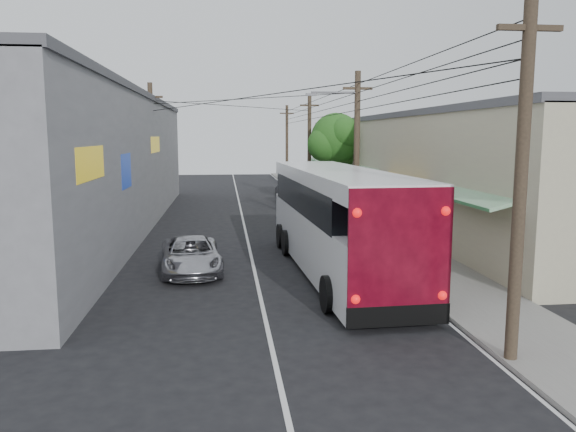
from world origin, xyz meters
name	(u,v)px	position (x,y,z in m)	size (l,w,h in m)	color
ground	(270,340)	(0.00, 0.00, 0.00)	(120.00, 120.00, 0.00)	black
sidewalk	(350,217)	(6.50, 20.00, 0.06)	(3.00, 80.00, 0.12)	slate
building_right	(412,165)	(10.99, 22.00, 3.15)	(7.09, 40.00, 6.25)	#B0A88C
building_left	(85,161)	(-8.50, 18.00, 3.65)	(7.20, 36.00, 7.25)	gray
utility_poles	(294,150)	(3.13, 20.33, 4.13)	(11.80, 45.28, 8.00)	#473828
street_tree	(337,140)	(6.87, 26.02, 4.67)	(4.40, 4.00, 6.60)	#3F2B19
coach_bus	(336,219)	(3.00, 6.72, 1.97)	(3.49, 13.32, 3.81)	white
jeepney	(191,255)	(-2.33, 7.29, 0.64)	(2.11, 4.59, 1.27)	#ACABB2
parked_suv	(322,218)	(3.80, 14.40, 0.91)	(2.56, 6.29, 1.82)	gray
parked_car_mid	(303,197)	(4.43, 26.00, 0.67)	(1.58, 3.93, 1.34)	#27272C
parked_car_far	(291,194)	(3.80, 27.54, 0.74)	(1.57, 4.49, 1.48)	black
pedestrian_near	(389,214)	(7.60, 15.50, 0.89)	(0.56, 0.37, 1.54)	pink
pedestrian_far	(391,224)	(6.58, 11.76, 0.93)	(0.79, 0.61, 1.62)	#9CC5E3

